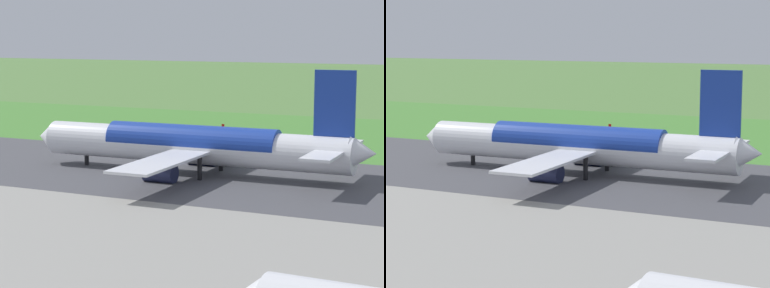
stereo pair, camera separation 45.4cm
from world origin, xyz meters
The scene contains 6 objects.
ground_plane centered at (0.00, 0.00, 0.00)m, with size 800.00×800.00×0.00m, color #547F3D.
runway_asphalt centered at (0.00, 0.00, 0.03)m, with size 600.00×38.43×0.06m, color #47474C.
grass_verge_foreground centered at (0.00, -42.99, 0.02)m, with size 600.00×80.00×0.04m, color #478534.
airliner_main centered at (-10.29, -0.01, 4.35)m, with size 54.03×44.11×15.88m.
no_stopping_sign centered at (3.04, -41.98, 1.34)m, with size 0.60×0.10×2.23m.
traffic_cone_orange centered at (10.41, -39.47, 0.28)m, with size 0.40×0.40×0.55m, color orange.
Camera 1 is at (-57.44, 99.96, 20.79)m, focal length 71.14 mm.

